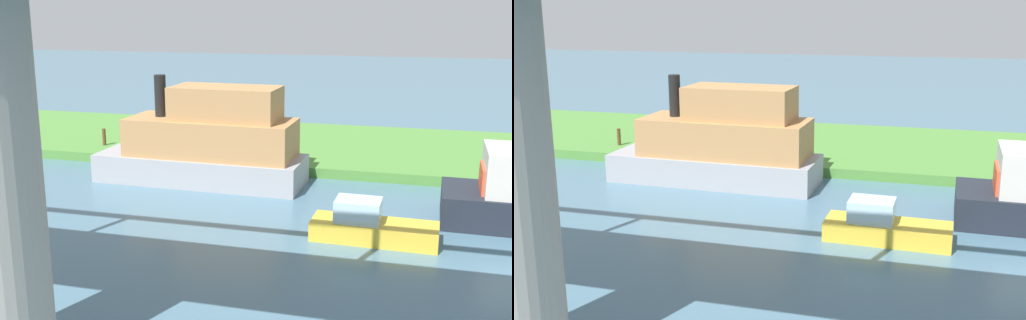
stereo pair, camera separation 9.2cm
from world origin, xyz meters
TOP-DOWN VIEW (x-y plane):
  - ground_plane at (0.00, 0.00)m, footprint 160.00×160.00m
  - grassy_bank at (0.00, -6.00)m, footprint 80.00×12.00m
  - person_on_bank at (5.91, -2.50)m, footprint 0.48×0.48m
  - mooring_post at (8.95, -1.99)m, footprint 0.20×0.20m
  - pontoon_yellow at (1.25, 2.03)m, footprint 10.00×3.52m
  - riverboat_paddlewheel at (-6.99, 7.75)m, footprint 4.53×1.72m

SIDE VIEW (x-z plane):
  - ground_plane at x=0.00m, z-range 0.00..0.00m
  - grassy_bank at x=0.00m, z-range 0.00..0.50m
  - riverboat_paddlewheel at x=-6.99m, z-range -0.21..1.28m
  - mooring_post at x=8.95m, z-range 0.50..1.46m
  - person_on_bank at x=5.91m, z-range 0.51..1.90m
  - pontoon_yellow at x=1.25m, z-range -0.66..4.42m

